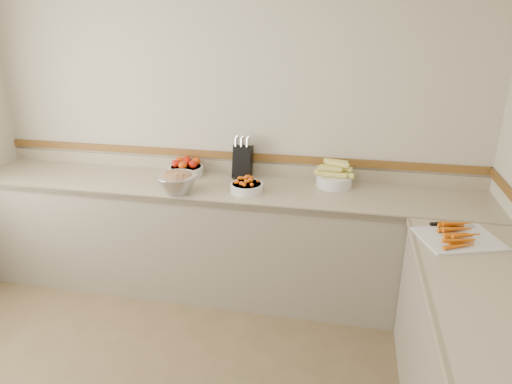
% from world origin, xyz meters
% --- Properties ---
extents(back_wall, '(4.00, 0.00, 4.00)m').
position_xyz_m(back_wall, '(0.00, 2.00, 1.30)').
color(back_wall, '#BDB59C').
rests_on(back_wall, ground_plane).
extents(counter_back, '(4.00, 0.65, 1.08)m').
position_xyz_m(counter_back, '(0.00, 1.68, 0.45)').
color(counter_back, tan).
rests_on(counter_back, ground_plane).
extents(knife_block, '(0.14, 0.17, 0.35)m').
position_xyz_m(knife_block, '(0.13, 1.90, 1.04)').
color(knife_block, black).
rests_on(knife_block, counter_back).
extents(tomato_bowl, '(0.28, 0.28, 0.14)m').
position_xyz_m(tomato_bowl, '(-0.34, 1.86, 0.96)').
color(tomato_bowl, silver).
rests_on(tomato_bowl, counter_back).
extents(cherry_tomato_bowl, '(0.25, 0.25, 0.14)m').
position_xyz_m(cherry_tomato_bowl, '(0.23, 1.60, 0.94)').
color(cherry_tomato_bowl, silver).
rests_on(cherry_tomato_bowl, counter_back).
extents(corn_bowl, '(0.31, 0.28, 0.20)m').
position_xyz_m(corn_bowl, '(0.86, 1.85, 0.97)').
color(corn_bowl, silver).
rests_on(corn_bowl, counter_back).
extents(rhubarb_bowl, '(0.30, 0.30, 0.17)m').
position_xyz_m(rhubarb_bowl, '(-0.26, 1.47, 0.99)').
color(rhubarb_bowl, '#B2B2BA').
rests_on(rhubarb_bowl, counter_back).
extents(cutting_board, '(0.52, 0.46, 0.06)m').
position_xyz_m(cutting_board, '(1.61, 1.10, 0.92)').
color(cutting_board, silver).
rests_on(cutting_board, counter_right).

